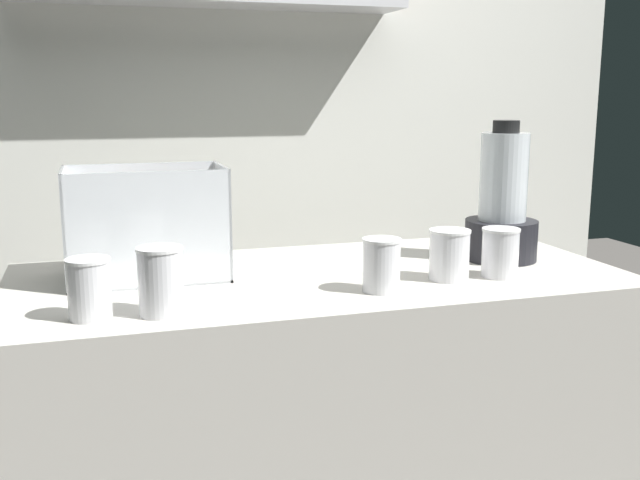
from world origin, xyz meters
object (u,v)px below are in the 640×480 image
(juice_cup_mango_far_right, at_px, (500,256))
(juice_cup_beet_middle, at_px, (381,267))
(blender_pitcher, at_px, (502,208))
(carrot_display_bin, at_px, (153,243))
(juice_cup_mango_left, at_px, (161,285))
(juice_cup_mango_right, at_px, (449,257))
(juice_cup_carrot_far_left, at_px, (89,292))

(juice_cup_mango_far_right, bearing_deg, juice_cup_beet_middle, -172.87)
(blender_pitcher, bearing_deg, juice_cup_beet_middle, -153.86)
(blender_pitcher, bearing_deg, carrot_display_bin, 175.44)
(juice_cup_mango_left, distance_m, juice_cup_mango_far_right, 0.77)
(carrot_display_bin, height_order, juice_cup_mango_right, carrot_display_bin)
(juice_cup_beet_middle, bearing_deg, juice_cup_carrot_far_left, -177.90)
(carrot_display_bin, bearing_deg, juice_cup_mango_right, -18.74)
(blender_pitcher, bearing_deg, juice_cup_carrot_far_left, -167.57)
(juice_cup_carrot_far_left, xyz_separation_m, juice_cup_mango_left, (0.13, -0.01, 0.01))
(blender_pitcher, bearing_deg, juice_cup_mango_right, -145.94)
(carrot_display_bin, relative_size, juice_cup_beet_middle, 3.08)
(blender_pitcher, xyz_separation_m, juice_cup_carrot_far_left, (-0.99, -0.22, -0.08))
(juice_cup_carrot_far_left, distance_m, juice_cup_mango_far_right, 0.89)
(blender_pitcher, relative_size, juice_cup_mango_far_right, 3.09)
(juice_cup_carrot_far_left, height_order, juice_cup_mango_left, juice_cup_mango_left)
(carrot_display_bin, distance_m, juice_cup_carrot_far_left, 0.32)
(carrot_display_bin, xyz_separation_m, blender_pitcher, (0.85, -0.07, 0.05))
(juice_cup_carrot_far_left, bearing_deg, blender_pitcher, 12.43)
(blender_pitcher, relative_size, juice_cup_carrot_far_left, 3.03)
(juice_cup_carrot_far_left, distance_m, juice_cup_beet_middle, 0.59)
(blender_pitcher, xyz_separation_m, juice_cup_mango_left, (-0.86, -0.23, -0.07))
(carrot_display_bin, xyz_separation_m, juice_cup_carrot_far_left, (-0.14, -0.28, -0.03))
(juice_cup_carrot_far_left, xyz_separation_m, juice_cup_mango_right, (0.77, 0.07, 0.00))
(juice_cup_beet_middle, relative_size, juice_cup_mango_far_right, 1.01)
(carrot_display_bin, xyz_separation_m, juice_cup_mango_far_right, (0.75, -0.23, -0.03))
(juice_cup_mango_right, bearing_deg, juice_cup_beet_middle, -164.86)
(juice_cup_mango_right, bearing_deg, carrot_display_bin, 161.26)
(carrot_display_bin, relative_size, blender_pitcher, 1.01)
(juice_cup_carrot_far_left, bearing_deg, juice_cup_mango_right, 5.26)
(juice_cup_mango_right, bearing_deg, juice_cup_carrot_far_left, -174.74)
(juice_cup_carrot_far_left, relative_size, juice_cup_mango_far_right, 1.02)
(juice_cup_carrot_far_left, bearing_deg, juice_cup_mango_far_right, 3.82)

